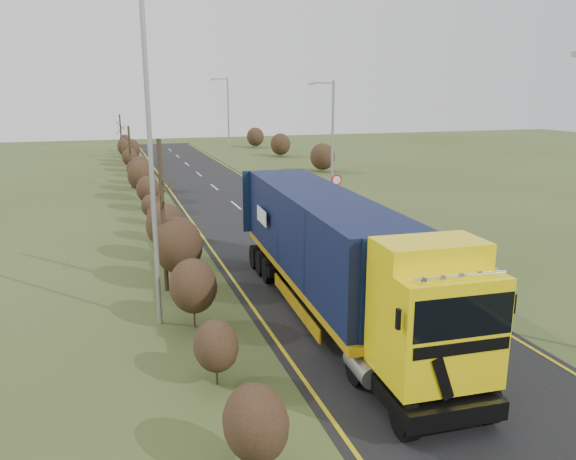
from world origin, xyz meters
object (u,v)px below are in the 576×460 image
(lorry, at_px, (332,250))
(speed_sign, at_px, (336,186))
(car_blue_sedan, at_px, (307,186))
(car_red_hatchback, at_px, (336,199))

(lorry, xyz_separation_m, speed_sign, (6.89, 15.95, -0.64))
(speed_sign, bearing_deg, car_blue_sedan, 86.63)
(speed_sign, bearing_deg, car_red_hatchback, 66.14)
(lorry, distance_m, speed_sign, 17.39)
(lorry, height_order, car_red_hatchback, lorry)
(lorry, relative_size, car_blue_sedan, 3.38)
(car_red_hatchback, bearing_deg, car_blue_sedan, -100.10)
(lorry, height_order, speed_sign, lorry)
(car_red_hatchback, relative_size, speed_sign, 1.60)
(car_red_hatchback, bearing_deg, speed_sign, 53.56)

